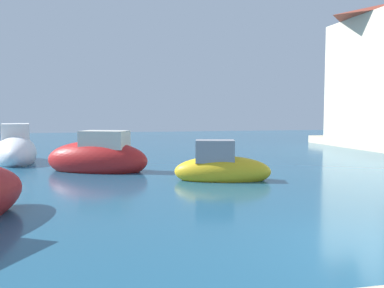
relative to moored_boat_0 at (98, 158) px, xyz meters
The scene contains 3 objects.
moored_boat_0 is the anchor object (origin of this frame).
moored_boat_1 4.97m from the moored_boat_0, 134.20° to the left, with size 2.33×4.28×2.02m.
moored_boat_5 4.92m from the moored_boat_0, 38.06° to the right, with size 3.30×1.89×1.53m.
Camera 1 is at (-4.78, -5.57, 2.23)m, focal length 39.67 mm.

